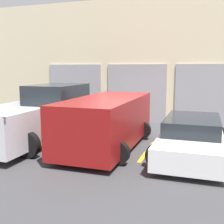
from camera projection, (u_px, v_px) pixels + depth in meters
The scene contains 8 objects.
ground_plane at pixel (123, 135), 10.80m from camera, with size 28.00×28.00×0.00m, color #3D3D3F.
shophouse_building at pixel (142, 62), 13.44m from camera, with size 17.61×0.68×5.80m.
pickup_truck at pixel (42, 115), 10.13m from camera, with size 2.41×5.53×1.92m.
sedan_white at pixel (192, 137), 8.23m from camera, with size 2.17×4.34×1.13m.
sedan_side at pixel (107, 121), 8.99m from camera, with size 2.28×4.71×1.63m.
parking_stripe_far_left at pixel (7, 138), 10.36m from camera, with size 0.12×2.20×0.01m, color gold.
parking_stripe_left at pixel (71, 144), 9.53m from camera, with size 0.12×2.20×0.01m, color gold.
parking_stripe_centre at pixel (147, 151), 8.70m from camera, with size 0.12×2.20×0.01m, color gold.
Camera 1 is at (2.97, -10.11, 2.55)m, focal length 45.00 mm.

